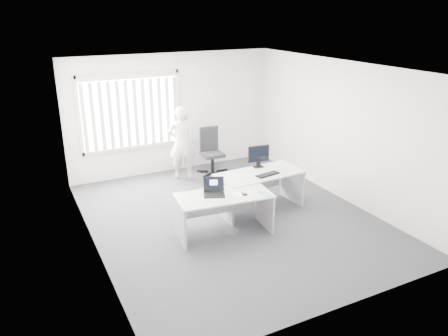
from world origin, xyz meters
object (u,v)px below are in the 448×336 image
desk_far (259,183)px  office_chair (212,159)px  monitor (258,156)px  person (182,143)px  laptop (214,188)px  desk_near (224,206)px

desk_far → office_chair: bearing=85.8°
office_chair → monitor: monitor is taller
monitor → desk_far: bearing=-108.7°
desk_far → person: bearing=104.5°
person → laptop: 2.80m
desk_far → person: person is taller
desk_far → person: size_ratio=1.01×
laptop → monitor: monitor is taller
person → laptop: (-0.50, -2.76, 0.02)m
office_chair → desk_near: bearing=-108.3°
desk_near → person: bearing=89.2°
desk_near → monitor: monitor is taller
laptop → desk_near: bearing=3.5°
office_chair → monitor: bearing=-84.0°
desk_far → laptop: 1.37m
office_chair → laptop: office_chair is taller
person → desk_near: bearing=105.4°
desk_far → person: 2.36m
office_chair → laptop: (-1.25, -2.78, 0.53)m
laptop → monitor: 1.59m
desk_near → person: 2.85m
laptop → office_chair: bearing=88.1°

